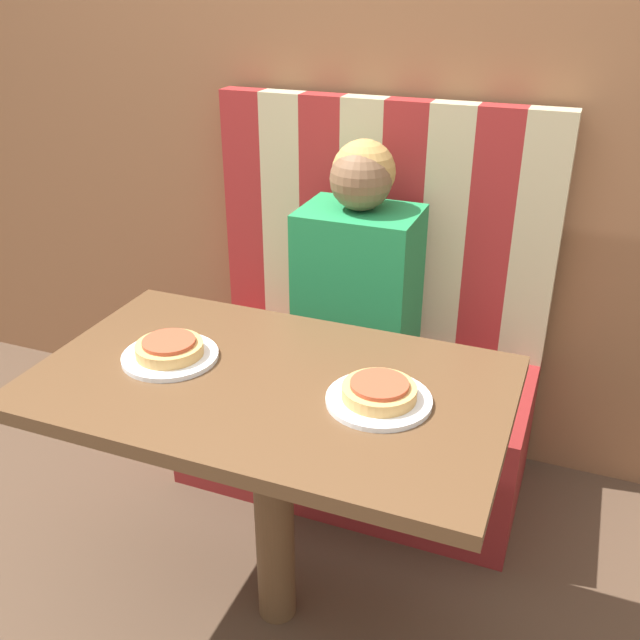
# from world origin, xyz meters

# --- Properties ---
(ground_plane) EXTENTS (12.00, 12.00, 0.00)m
(ground_plane) POSITION_xyz_m (0.00, 0.00, 0.00)
(ground_plane) COLOR #4C3828
(wall_back) EXTENTS (7.00, 0.05, 2.60)m
(wall_back) POSITION_xyz_m (0.00, 0.95, 1.30)
(wall_back) COLOR brown
(wall_back) RESTS_ON ground_plane
(booth_seat) EXTENTS (1.10, 0.54, 0.43)m
(booth_seat) POSITION_xyz_m (0.00, 0.63, 0.22)
(booth_seat) COLOR maroon
(booth_seat) RESTS_ON ground_plane
(booth_backrest) EXTENTS (1.10, 0.07, 0.78)m
(booth_backrest) POSITION_xyz_m (0.00, 0.86, 0.83)
(booth_backrest) COLOR maroon
(booth_backrest) RESTS_ON booth_seat
(dining_table) EXTENTS (1.07, 0.65, 0.73)m
(dining_table) POSITION_xyz_m (0.00, 0.00, 0.63)
(dining_table) COLOR brown
(dining_table) RESTS_ON ground_plane
(person) EXTENTS (0.34, 0.26, 0.70)m
(person) POSITION_xyz_m (0.00, 0.63, 0.76)
(person) COLOR #1E8447
(person) RESTS_ON booth_seat
(plate_left) EXTENTS (0.23, 0.23, 0.01)m
(plate_left) POSITION_xyz_m (-0.26, -0.00, 0.74)
(plate_left) COLOR white
(plate_left) RESTS_ON dining_table
(plate_right) EXTENTS (0.23, 0.23, 0.01)m
(plate_right) POSITION_xyz_m (0.26, -0.00, 0.74)
(plate_right) COLOR white
(plate_right) RESTS_ON dining_table
(pizza_left) EXTENTS (0.16, 0.16, 0.04)m
(pizza_left) POSITION_xyz_m (-0.26, -0.00, 0.76)
(pizza_left) COLOR tan
(pizza_left) RESTS_ON plate_left
(pizza_right) EXTENTS (0.16, 0.16, 0.04)m
(pizza_right) POSITION_xyz_m (0.26, -0.00, 0.76)
(pizza_right) COLOR tan
(pizza_right) RESTS_ON plate_right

